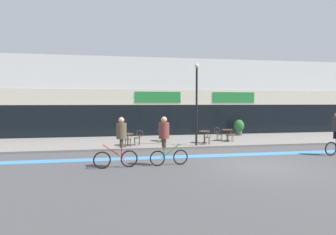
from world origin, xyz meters
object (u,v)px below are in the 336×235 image
(cafe_chair_3_near, at_px, (231,134))
(bistro_table_1, at_px, (163,133))
(cafe_chair_3_side, at_px, (218,133))
(planter_pot, at_px, (239,127))
(cafe_chair_0_side, at_px, (138,137))
(cafe_chair_2_near, at_px, (207,136))
(lamp_post, at_px, (197,98))
(cyclist_1, at_px, (165,137))
(bistro_table_3, at_px, (227,133))
(cafe_chair_0_near, at_px, (128,138))
(cafe_chair_1_near, at_px, (164,134))
(bistro_table_0, at_px, (128,137))
(bistro_table_2, at_px, (204,134))
(cyclist_0, at_px, (120,139))

(cafe_chair_3_near, bearing_deg, bistro_table_1, 83.25)
(cafe_chair_3_side, xyz_separation_m, planter_pot, (2.66, 2.59, 0.15))
(cafe_chair_0_side, distance_m, planter_pot, 8.81)
(cafe_chair_2_near, height_order, lamp_post, lamp_post)
(lamp_post, height_order, cyclist_1, lamp_post)
(bistro_table_3, distance_m, planter_pot, 3.31)
(cafe_chair_0_near, distance_m, cafe_chair_2_near, 4.82)
(bistro_table_1, xyz_separation_m, cafe_chair_0_near, (-2.32, -2.07, 0.01))
(cafe_chair_0_near, distance_m, cafe_chair_0_side, 0.87)
(cafe_chair_1_near, distance_m, cafe_chair_2_near, 2.83)
(bistro_table_3, distance_m, cafe_chair_2_near, 2.30)
(bistro_table_0, relative_size, planter_pot, 0.57)
(cyclist_1, bearing_deg, bistro_table_2, 52.22)
(lamp_post, distance_m, cyclist_0, 6.42)
(cyclist_1, bearing_deg, bistro_table_3, 43.84)
(bistro_table_1, bearing_deg, lamp_post, -50.37)
(bistro_table_1, relative_size, cyclist_1, 0.34)
(cafe_chair_2_near, xyz_separation_m, cafe_chair_3_near, (1.84, 0.75, 0.00))
(bistro_table_1, distance_m, cyclist_1, 6.40)
(cafe_chair_3_side, distance_m, cyclist_1, 7.36)
(planter_pot, bearing_deg, cafe_chair_3_near, -122.39)
(bistro_table_3, relative_size, planter_pot, 0.61)
(cafe_chair_3_side, bearing_deg, cafe_chair_3_near, -38.36)
(cafe_chair_0_side, height_order, cafe_chair_3_side, same)
(bistro_table_2, height_order, planter_pot, planter_pot)
(cafe_chair_1_near, height_order, cafe_chair_3_near, same)
(cafe_chair_2_near, bearing_deg, bistro_table_1, 59.52)
(cafe_chair_2_near, height_order, cyclist_0, cyclist_0)
(cafe_chair_3_side, bearing_deg, lamp_post, -133.77)
(cafe_chair_0_near, bearing_deg, lamp_post, -93.72)
(cyclist_1, bearing_deg, lamp_post, 54.32)
(bistro_table_1, relative_size, bistro_table_2, 0.94)
(bistro_table_2, xyz_separation_m, cafe_chair_1_near, (-2.52, 0.68, -0.03))
(planter_pot, distance_m, cyclist_0, 12.40)
(bistro_table_1, distance_m, cafe_chair_0_side, 2.24)
(bistro_table_0, height_order, cafe_chair_0_near, cafe_chair_0_near)
(cafe_chair_1_near, bearing_deg, bistro_table_0, 115.51)
(cafe_chair_3_side, relative_size, cyclist_1, 0.43)
(cafe_chair_0_side, relative_size, planter_pot, 0.74)
(cafe_chair_0_near, bearing_deg, planter_pot, -67.72)
(cafe_chair_2_near, relative_size, cafe_chair_3_near, 1.00)
(cyclist_0, distance_m, cyclist_1, 1.91)
(cafe_chair_1_near, bearing_deg, bistro_table_1, 5.30)
(cafe_chair_0_near, xyz_separation_m, cafe_chair_3_side, (6.04, 1.52, 0.00))
(bistro_table_1, bearing_deg, planter_pot, 17.75)
(bistro_table_1, bearing_deg, bistro_table_3, -7.34)
(bistro_table_0, height_order, bistro_table_2, bistro_table_2)
(planter_pot, relative_size, cyclist_0, 0.58)
(bistro_table_0, height_order, cafe_chair_2_near, cafe_chair_2_near)
(lamp_post, bearing_deg, bistro_table_0, 170.60)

